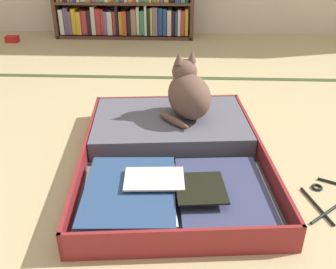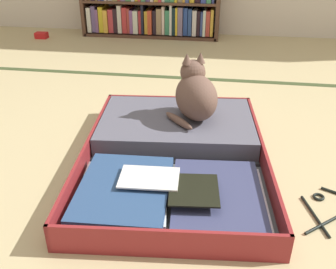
{
  "view_description": "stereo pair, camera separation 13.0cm",
  "coord_description": "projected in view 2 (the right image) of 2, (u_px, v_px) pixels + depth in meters",
  "views": [
    {
      "loc": [
        -0.04,
        -1.06,
        0.85
      ],
      "look_at": [
        -0.09,
        0.18,
        0.17
      ],
      "focal_mm": 40.81,
      "sensor_mm": 36.0,
      "label": 1
    },
    {
      "loc": [
        0.09,
        -1.05,
        0.85
      ],
      "look_at": [
        -0.09,
        0.18,
        0.17
      ],
      "focal_mm": 40.81,
      "sensor_mm": 36.0,
      "label": 2
    }
  ],
  "objects": [
    {
      "name": "black_cat",
      "position": [
        195.0,
        94.0,
        1.66
      ],
      "size": [
        0.27,
        0.3,
        0.28
      ],
      "color": "brown",
      "rests_on": "open_suitcase"
    },
    {
      "name": "small_red_pouch",
      "position": [
        41.0,
        35.0,
        3.27
      ],
      "size": [
        0.1,
        0.07,
        0.05
      ],
      "color": "red",
      "rests_on": "ground_plane"
    },
    {
      "name": "ground_plane",
      "position": [
        186.0,
        204.0,
        1.33
      ],
      "size": [
        10.0,
        10.0,
        0.0
      ],
      "primitive_type": "plane",
      "color": "tan"
    },
    {
      "name": "clothes_hanger",
      "position": [
        335.0,
        208.0,
        1.3
      ],
      "size": [
        0.29,
        0.27,
        0.01
      ],
      "color": "black",
      "rests_on": "ground_plane"
    },
    {
      "name": "tatami_border",
      "position": [
        207.0,
        79.0,
        2.41
      ],
      "size": [
        4.8,
        0.05,
        0.0
      ],
      "color": "#3B4928",
      "rests_on": "ground_plane"
    },
    {
      "name": "open_suitcase",
      "position": [
        173.0,
        149.0,
        1.57
      ],
      "size": [
        0.79,
        1.03,
        0.1
      ],
      "color": "maroon",
      "rests_on": "ground_plane"
    }
  ]
}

